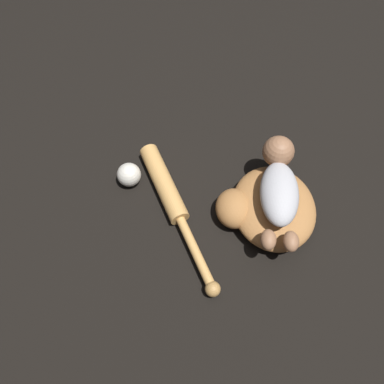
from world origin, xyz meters
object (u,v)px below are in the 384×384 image
object	(u,v)px
baseball_glove	(267,207)
baby_figure	(279,183)
baseball_bat	(170,197)
baseball	(129,175)

from	to	relation	value
baseball_glove	baby_figure	world-z (taller)	baby_figure
baby_figure	baseball_bat	bearing A→B (deg)	97.79
baseball_glove	baby_figure	distance (m)	0.09
baseball_bat	baseball	world-z (taller)	baseball
baseball_glove	baseball_bat	world-z (taller)	baseball_glove
baby_figure	baseball_bat	world-z (taller)	baby_figure
baby_figure	baseball_bat	xyz separation A→B (m)	(-0.04, 0.32, -0.10)
baseball_bat	baseball_glove	bearing A→B (deg)	-88.61
baseball	baseball_bat	bearing A→B (deg)	-110.71
baseball_bat	baby_figure	bearing A→B (deg)	-82.21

